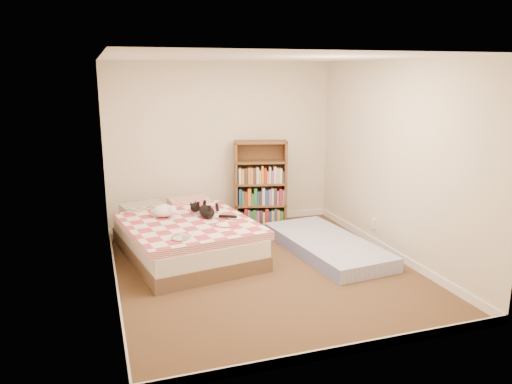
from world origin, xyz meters
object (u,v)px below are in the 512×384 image
object	(u,v)px
bed	(185,236)
white_dog	(165,211)
bookshelf	(260,194)
black_cat	(206,210)
floor_mattress	(327,245)

from	to	relation	value
bed	white_dog	size ratio (longest dim) A/B	6.94
bookshelf	white_dog	xyz separation A→B (m)	(-1.58, -0.76, 0.07)
black_cat	floor_mattress	bearing A→B (deg)	-48.53
black_cat	white_dog	world-z (taller)	black_cat
bed	bookshelf	xyz separation A→B (m)	(1.35, 0.91, 0.25)
bookshelf	white_dog	bearing A→B (deg)	-140.69
bookshelf	black_cat	world-z (taller)	bookshelf
bed	bookshelf	distance (m)	1.64
bookshelf	floor_mattress	bearing A→B (deg)	-58.42
bed	bookshelf	bearing A→B (deg)	24.48
bookshelf	floor_mattress	world-z (taller)	bookshelf
bed	black_cat	xyz separation A→B (m)	(0.30, 0.01, 0.32)
bookshelf	floor_mattress	distance (m)	1.55
black_cat	bed	bearing A→B (deg)	152.40
bed	white_dog	xyz separation A→B (m)	(-0.23, 0.15, 0.32)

